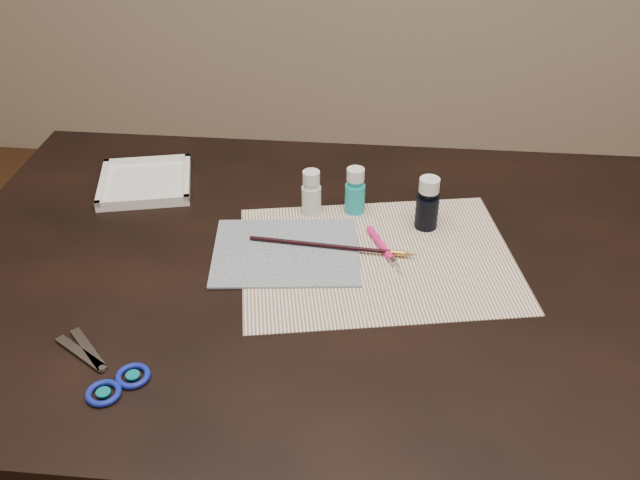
# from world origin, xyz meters

# --- Properties ---
(table) EXTENTS (1.30, 0.90, 0.75)m
(table) POSITION_xyz_m (0.00, 0.00, 0.38)
(table) COLOR black
(table) RESTS_ON ground
(paper) EXTENTS (0.52, 0.43, 0.00)m
(paper) POSITION_xyz_m (0.10, 0.03, 0.75)
(paper) COLOR white
(paper) RESTS_ON table
(canvas) EXTENTS (0.27, 0.23, 0.00)m
(canvas) POSITION_xyz_m (-0.06, 0.03, 0.75)
(canvas) COLOR #15283F
(canvas) RESTS_ON paper
(paint_bottle_white) EXTENTS (0.05, 0.05, 0.09)m
(paint_bottle_white) POSITION_xyz_m (-0.03, 0.16, 0.79)
(paint_bottle_white) COLOR white
(paint_bottle_white) RESTS_ON table
(paint_bottle_cyan) EXTENTS (0.05, 0.05, 0.09)m
(paint_bottle_cyan) POSITION_xyz_m (0.05, 0.17, 0.80)
(paint_bottle_cyan) COLOR #1DB0B2
(paint_bottle_cyan) RESTS_ON table
(paint_bottle_navy) EXTENTS (0.05, 0.05, 0.10)m
(paint_bottle_navy) POSITION_xyz_m (0.18, 0.13, 0.80)
(paint_bottle_navy) COLOR black
(paint_bottle_navy) RESTS_ON table
(paintbrush) EXTENTS (0.29, 0.03, 0.01)m
(paintbrush) POSITION_xyz_m (0.02, 0.04, 0.76)
(paintbrush) COLOR black
(paintbrush) RESTS_ON canvas
(craft_knife) EXTENTS (0.07, 0.14, 0.01)m
(craft_knife) POSITION_xyz_m (0.11, 0.04, 0.76)
(craft_knife) COLOR #FF1C81
(craft_knife) RESTS_ON paper
(scissors) EXTENTS (0.21, 0.18, 0.01)m
(scissors) POSITION_xyz_m (-0.29, -0.27, 0.75)
(scissors) COLOR silver
(scissors) RESTS_ON table
(palette_tray) EXTENTS (0.21, 0.21, 0.02)m
(palette_tray) POSITION_xyz_m (-0.37, 0.23, 0.76)
(palette_tray) COLOR white
(palette_tray) RESTS_ON table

